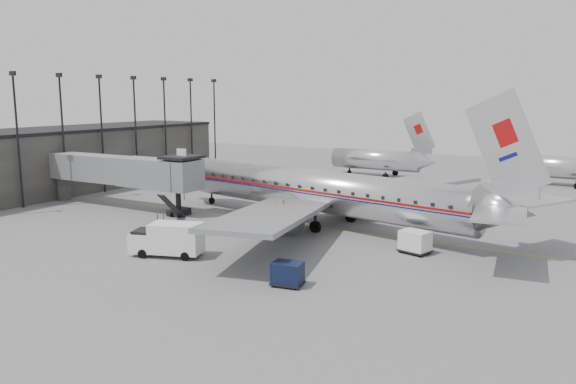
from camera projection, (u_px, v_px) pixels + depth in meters
name	position (u px, v px, depth m)	size (l,w,h in m)	color
ground	(230.00, 233.00, 52.11)	(160.00, 160.00, 0.00)	slate
terminal	(70.00, 159.00, 76.71)	(12.00, 46.00, 8.00)	#343230
apron_line	(290.00, 224.00, 55.75)	(0.15, 60.00, 0.01)	gold
jet_bridge	(127.00, 172.00, 62.73)	(21.00, 6.20, 7.10)	slate
floodlight_masts	(119.00, 127.00, 75.32)	(0.90, 42.25, 15.25)	black
distant_aircraft_near	(377.00, 159.00, 88.37)	(16.39, 3.20, 10.26)	silver
distant_aircraft_mid	(561.00, 166.00, 78.98)	(16.39, 3.20, 10.26)	silver
airliner	(323.00, 192.00, 54.89)	(41.49, 38.09, 13.24)	silver
service_van	(168.00, 239.00, 44.44)	(6.07, 3.87, 2.67)	white
baggage_cart_navy	(288.00, 273.00, 37.54)	(2.29, 1.88, 1.63)	black
baggage_cart_white	(415.00, 241.00, 45.31)	(2.73, 2.35, 1.84)	white
ramp_worker	(169.00, 235.00, 47.85)	(0.60, 0.39, 1.65)	yellow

